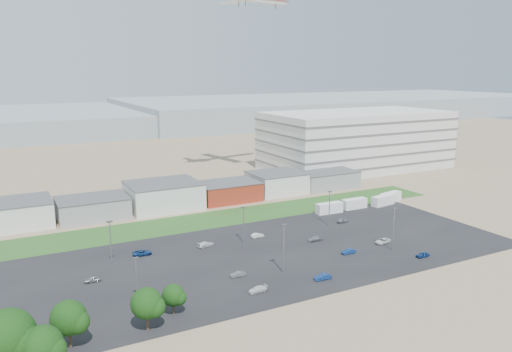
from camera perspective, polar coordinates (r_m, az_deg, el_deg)
ground at (r=103.14m, az=5.06°, el=-12.71°), size 700.00×700.00×0.00m
parking_lot at (r=121.29m, az=1.92°, el=-8.77°), size 120.00×50.00×0.01m
grass_strip at (r=146.62m, az=-6.00°, el=-5.09°), size 160.00×16.00×0.02m
hills_backdrop at (r=405.71m, az=-14.65°, el=6.25°), size 700.00×200.00×9.00m
building_row at (r=158.23m, az=-14.34°, el=-2.62°), size 170.00×20.00×8.00m
parking_garage at (r=225.72m, az=11.39°, el=4.06°), size 80.00×40.00×25.00m
box_trailer_a at (r=154.54m, az=8.37°, el=-3.64°), size 8.62×3.03×3.19m
box_trailer_b at (r=160.96m, az=11.17°, el=-3.12°), size 8.37×2.71×3.13m
box_trailer_c at (r=166.85m, az=14.30°, el=-2.72°), size 8.73×3.86×3.16m
box_trailer_d at (r=171.30m, az=15.11°, el=-2.37°), size 9.02×4.47×3.24m
tree_far_left at (r=81.45m, az=-26.37°, el=-16.47°), size 7.95×7.95×11.93m
tree_left at (r=80.23m, az=-23.17°, el=-17.75°), size 6.09×6.09×9.13m
tree_mid at (r=86.48m, az=-20.62°, el=-15.30°), size 6.03×6.03×9.04m
tree_right at (r=88.20m, az=-12.39°, el=-14.37°), size 5.74×5.74×8.60m
tree_near at (r=92.89m, az=-9.43°, el=-13.54°), size 4.34×4.34×6.51m
lightpole_front_l at (r=96.80m, az=-13.48°, el=-11.66°), size 1.12×0.46×9.48m
lightpole_front_m at (r=108.38m, az=3.17°, el=-8.30°), size 1.28×0.53×10.91m
lightpole_front_r at (r=125.71m, az=15.43°, el=-5.90°), size 1.24×0.52×10.58m
lightpole_back_l at (r=115.11m, az=-16.26°, el=-7.56°), size 1.28×0.53×10.86m
lightpole_back_m at (r=126.48m, az=-1.45°, el=-5.61°), size 1.11×0.46×9.43m
lightpole_back_r at (r=141.64m, az=8.38°, el=-3.69°), size 1.17×0.49×9.94m
parked_car_0 at (r=131.32m, az=14.30°, el=-7.21°), size 4.61×2.57×1.22m
parked_car_1 at (r=122.51m, az=10.54°, el=-8.46°), size 3.59×1.26×1.18m
parked_car_2 at (r=124.72m, az=18.50°, el=-8.54°), size 3.42×1.46×1.15m
parked_car_3 at (r=101.20m, az=0.21°, el=-12.82°), size 3.95×1.75×1.13m
parked_car_4 at (r=108.07m, az=-2.07°, el=-11.15°), size 3.43×1.43×1.10m
parked_car_5 at (r=110.81m, az=-18.22°, el=-11.16°), size 3.38×1.39×1.15m
parked_car_6 at (r=125.68m, az=-5.75°, el=-7.76°), size 4.45×2.28×1.24m
parked_car_8 at (r=146.04m, az=9.85°, el=-5.04°), size 3.56×1.50×1.20m
parked_car_9 at (r=122.51m, az=-12.87°, el=-8.55°), size 4.59×2.22×1.26m
parked_car_11 at (r=131.66m, az=0.17°, el=-6.79°), size 3.50×1.35×1.14m
parked_car_12 at (r=129.91m, az=6.77°, el=-7.14°), size 4.12×1.94×1.16m
parked_car_13 at (r=107.48m, az=7.63°, el=-11.35°), size 3.88×1.56×1.25m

